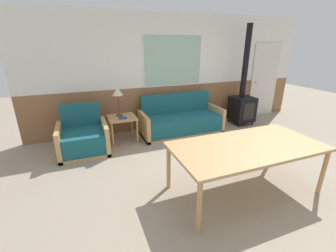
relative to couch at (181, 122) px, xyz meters
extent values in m
plane|color=gray|center=(0.16, -2.07, -0.27)|extent=(16.00, 16.00, 0.00)
cube|color=#8E603D|center=(0.16, 0.56, 0.25)|extent=(7.20, 0.06, 1.05)
cube|color=white|center=(0.16, 0.56, 1.60)|extent=(7.20, 0.06, 1.65)
cube|color=white|center=(0.00, 0.52, 1.38)|extent=(1.52, 0.01, 1.21)
cube|color=#99BCA8|center=(0.00, 0.52, 1.38)|extent=(1.44, 0.02, 1.13)
cube|color=tan|center=(0.00, -0.03, -0.24)|extent=(1.93, 0.79, 0.06)
cube|color=#195660|center=(0.00, -0.05, -0.03)|extent=(1.77, 0.71, 0.37)
cube|color=#195660|center=(0.00, 0.32, 0.40)|extent=(1.77, 0.10, 0.47)
cube|color=tan|center=(-0.93, -0.03, 0.01)|extent=(0.08, 0.79, 0.57)
cube|color=tan|center=(0.93, -0.03, 0.01)|extent=(0.08, 0.79, 0.57)
cube|color=tan|center=(-2.22, -0.26, -0.24)|extent=(0.92, 0.85, 0.06)
cube|color=#195660|center=(-2.22, -0.28, -0.02)|extent=(0.76, 0.77, 0.37)
cube|color=#195660|center=(-2.22, 0.12, 0.40)|extent=(0.76, 0.10, 0.46)
cube|color=tan|center=(-2.64, -0.26, 0.02)|extent=(0.08, 0.85, 0.57)
cube|color=tan|center=(-1.79, -0.26, 0.02)|extent=(0.08, 0.85, 0.57)
cube|color=tan|center=(-1.39, 0.02, 0.26)|extent=(0.58, 0.58, 0.03)
cylinder|color=tan|center=(-1.65, -0.24, -0.01)|extent=(0.04, 0.04, 0.52)
cylinder|color=tan|center=(-1.13, -0.24, -0.01)|extent=(0.04, 0.04, 0.52)
cylinder|color=tan|center=(-1.65, 0.29, -0.01)|extent=(0.04, 0.04, 0.52)
cylinder|color=tan|center=(-1.13, 0.29, -0.01)|extent=(0.04, 0.04, 0.52)
cylinder|color=#4C3823|center=(-1.43, 0.13, 0.29)|extent=(0.15, 0.15, 0.02)
cylinder|color=#4C3823|center=(-1.43, 0.13, 0.52)|extent=(0.02, 0.02, 0.44)
cone|color=beige|center=(-1.43, 0.13, 0.82)|extent=(0.23, 0.23, 0.16)
cube|color=#234799|center=(-1.40, -0.09, 0.29)|extent=(0.15, 0.15, 0.02)
cube|color=tan|center=(-0.11, -2.41, 0.44)|extent=(2.08, 1.04, 0.04)
cylinder|color=tan|center=(-1.09, -2.87, 0.07)|extent=(0.06, 0.06, 0.69)
cylinder|color=tan|center=(0.87, -2.87, 0.07)|extent=(0.06, 0.06, 0.69)
cylinder|color=tan|center=(-1.09, -1.96, 0.07)|extent=(0.06, 0.06, 0.69)
cylinder|color=tan|center=(0.87, -1.96, 0.07)|extent=(0.06, 0.06, 0.69)
cylinder|color=black|center=(1.55, -0.20, -0.22)|extent=(0.04, 0.04, 0.10)
cylinder|color=black|center=(1.98, -0.20, -0.22)|extent=(0.04, 0.04, 0.10)
cylinder|color=black|center=(1.55, 0.23, -0.22)|extent=(0.04, 0.04, 0.10)
cylinder|color=black|center=(1.98, 0.23, -0.22)|extent=(0.04, 0.04, 0.10)
cube|color=black|center=(1.76, 0.01, 0.14)|extent=(0.54, 0.54, 0.62)
cube|color=black|center=(1.76, -0.26, 0.14)|extent=(0.32, 0.01, 0.44)
cylinder|color=black|center=(1.76, 0.07, 1.33)|extent=(0.14, 0.14, 1.76)
cube|color=silver|center=(2.87, 0.51, 0.75)|extent=(0.91, 0.04, 2.05)
sphere|color=silver|center=(2.55, 0.47, 0.71)|extent=(0.06, 0.06, 0.06)
camera|label=1|loc=(-2.13, -4.62, 1.77)|focal=24.00mm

